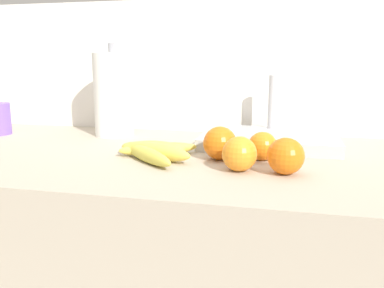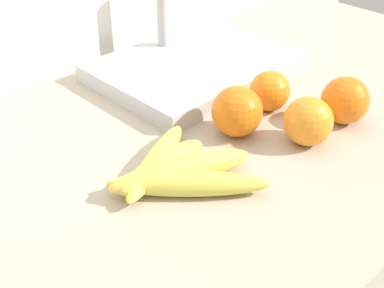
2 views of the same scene
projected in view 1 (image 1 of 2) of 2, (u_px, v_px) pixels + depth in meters
wall_back at (200, 191)px, 1.44m from camera, size 2.04×0.06×1.30m
banana_bunch at (153, 151)px, 0.99m from camera, size 0.21×0.22×0.04m
orange_center at (286, 156)px, 0.85m from camera, size 0.08×0.08×0.08m
orange_front at (220, 143)px, 0.97m from camera, size 0.08×0.08×0.08m
orange_back_left at (263, 146)px, 0.97m from camera, size 0.07×0.07×0.07m
orange_right at (239, 154)px, 0.87m from camera, size 0.08×0.08×0.08m
paper_towel_roll at (113, 95)px, 1.27m from camera, size 0.12×0.12×0.29m
sink_basin at (270, 138)px, 1.15m from camera, size 0.37×0.27×0.19m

